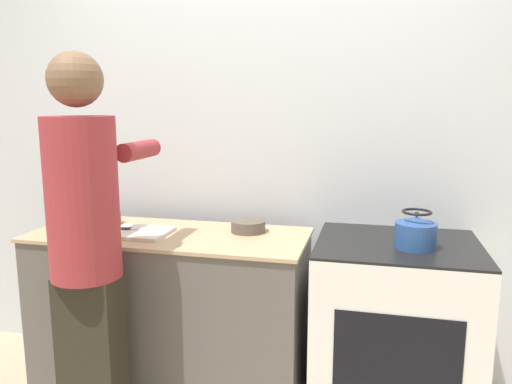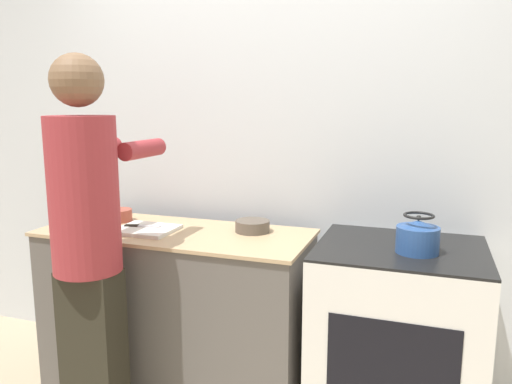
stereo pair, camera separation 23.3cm
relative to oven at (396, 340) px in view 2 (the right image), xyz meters
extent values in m
cube|color=silver|center=(-0.73, 0.40, 0.84)|extent=(8.00, 0.05, 2.60)
cube|color=#5B5651|center=(-1.14, -0.05, -0.01)|extent=(1.40, 0.56, 0.89)
cube|color=tan|center=(-1.14, -0.05, 0.44)|extent=(1.43, 0.58, 0.02)
cube|color=silver|center=(0.00, 0.00, -0.01)|extent=(0.76, 0.66, 0.91)
cube|color=black|center=(0.00, 0.00, 0.45)|extent=(0.76, 0.66, 0.01)
cube|color=black|center=(0.00, -0.33, 0.04)|extent=(0.53, 0.01, 0.40)
cube|color=#29261C|center=(-1.32, -0.53, -0.05)|extent=(0.27, 0.17, 0.83)
cylinder|color=maroon|center=(-1.32, -0.53, 0.71)|extent=(0.30, 0.30, 0.69)
sphere|color=brown|center=(-1.32, -0.53, 1.20)|extent=(0.23, 0.23, 0.23)
cylinder|color=maroon|center=(-1.45, -0.25, 0.89)|extent=(0.08, 0.30, 0.08)
cylinder|color=maroon|center=(-1.19, -0.25, 0.89)|extent=(0.08, 0.30, 0.08)
cube|color=silver|center=(-1.28, -0.11, 0.46)|extent=(0.30, 0.26, 0.02)
cube|color=silver|center=(-1.27, -0.08, 0.47)|extent=(0.13, 0.06, 0.01)
cube|color=black|center=(-1.37, -0.10, 0.47)|extent=(0.08, 0.04, 0.01)
cylinder|color=#284C8C|center=(0.07, -0.07, 0.52)|extent=(0.19, 0.19, 0.12)
cone|color=#284C8C|center=(0.07, -0.07, 0.59)|extent=(0.15, 0.15, 0.03)
sphere|color=black|center=(0.07, -0.07, 0.62)|extent=(0.02, 0.02, 0.02)
torus|color=black|center=(0.07, -0.07, 0.63)|extent=(0.13, 0.13, 0.01)
cylinder|color=#9E4738|center=(-1.54, 0.04, 0.48)|extent=(0.14, 0.14, 0.07)
cylinder|color=brown|center=(-0.75, 0.07, 0.48)|extent=(0.18, 0.18, 0.06)
cylinder|color=#4C4C51|center=(-1.72, 0.00, 0.52)|extent=(0.15, 0.15, 0.14)
cylinder|color=#28231E|center=(-1.72, 0.00, 0.59)|extent=(0.16, 0.16, 0.01)
camera|label=1|loc=(-0.12, -2.37, 1.11)|focal=35.00mm
camera|label=2|loc=(0.10, -2.30, 1.11)|focal=35.00mm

